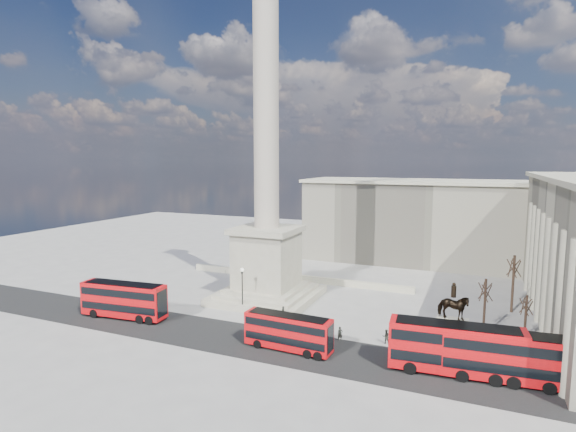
% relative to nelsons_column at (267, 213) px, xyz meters
% --- Properties ---
extents(ground, '(180.00, 180.00, 0.00)m').
position_rel_nelsons_column_xyz_m(ground, '(0.00, -5.00, -12.92)').
color(ground, '#9E9C96').
rests_on(ground, ground).
extents(asphalt_road, '(120.00, 9.00, 0.01)m').
position_rel_nelsons_column_xyz_m(asphalt_road, '(5.00, -15.00, -12.91)').
color(asphalt_road, '#242424').
rests_on(asphalt_road, ground).
extents(nelsons_column, '(14.00, 14.00, 49.85)m').
position_rel_nelsons_column_xyz_m(nelsons_column, '(0.00, 0.00, 0.00)').
color(nelsons_column, '#B4AE96').
rests_on(nelsons_column, ground).
extents(balustrade_wall, '(40.00, 0.60, 1.10)m').
position_rel_nelsons_column_xyz_m(balustrade_wall, '(0.00, 11.00, -12.37)').
color(balustrade_wall, beige).
rests_on(balustrade_wall, ground).
extents(building_northeast, '(51.00, 17.00, 16.60)m').
position_rel_nelsons_column_xyz_m(building_northeast, '(20.00, 35.00, -4.59)').
color(building_northeast, '#B7B196').
rests_on(building_northeast, ground).
extents(red_bus_a, '(11.72, 3.75, 4.67)m').
position_rel_nelsons_column_xyz_m(red_bus_a, '(-13.55, -14.74, -10.47)').
color(red_bus_a, red).
rests_on(red_bus_a, ground).
extents(red_bus_b, '(9.82, 2.70, 3.95)m').
position_rel_nelsons_column_xyz_m(red_bus_b, '(10.10, -15.59, -10.85)').
color(red_bus_b, red).
rests_on(red_bus_b, ground).
extents(red_bus_c, '(11.93, 3.61, 4.77)m').
position_rel_nelsons_column_xyz_m(red_bus_c, '(31.57, -14.19, -10.42)').
color(red_bus_c, red).
rests_on(red_bus_c, ground).
extents(red_bus_d, '(12.55, 3.83, 5.01)m').
position_rel_nelsons_column_xyz_m(red_bus_d, '(27.07, -14.44, -10.29)').
color(red_bus_d, red).
rests_on(red_bus_d, ground).
extents(victorian_lamp, '(0.52, 0.52, 6.08)m').
position_rel_nelsons_column_xyz_m(victorian_lamp, '(-0.60, -6.50, -9.34)').
color(victorian_lamp, black).
rests_on(victorian_lamp, ground).
extents(equestrian_statue, '(3.95, 2.97, 8.25)m').
position_rel_nelsons_column_xyz_m(equestrian_statue, '(26.46, -11.34, -10.05)').
color(equestrian_statue, beige).
rests_on(equestrian_statue, ground).
extents(bare_tree_near, '(1.68, 1.68, 7.34)m').
position_rel_nelsons_column_xyz_m(bare_tree_near, '(29.56, -3.39, -7.14)').
color(bare_tree_near, '#332319').
rests_on(bare_tree_near, ground).
extents(bare_tree_mid, '(1.61, 1.61, 6.12)m').
position_rel_nelsons_column_xyz_m(bare_tree_mid, '(33.71, -4.44, -8.10)').
color(bare_tree_mid, '#332319').
rests_on(bare_tree_mid, ground).
extents(bare_tree_far, '(2.02, 2.02, 8.24)m').
position_rel_nelsons_column_xyz_m(bare_tree_far, '(33.15, 7.65, -6.43)').
color(bare_tree_far, '#332319').
rests_on(bare_tree_far, ground).
extents(pedestrian_walking, '(0.72, 0.65, 1.64)m').
position_rel_nelsons_column_xyz_m(pedestrian_walking, '(14.50, -10.91, -12.10)').
color(pedestrian_walking, '#242621').
rests_on(pedestrian_walking, ground).
extents(pedestrian_standing, '(0.99, 0.90, 1.64)m').
position_rel_nelsons_column_xyz_m(pedestrian_standing, '(19.47, -9.61, -12.10)').
color(pedestrian_standing, '#242621').
rests_on(pedestrian_standing, ground).
extents(pedestrian_crossing, '(0.59, 1.03, 1.66)m').
position_rel_nelsons_column_xyz_m(pedestrian_crossing, '(5.61, -6.84, -12.09)').
color(pedestrian_crossing, '#242621').
rests_on(pedestrian_crossing, ground).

